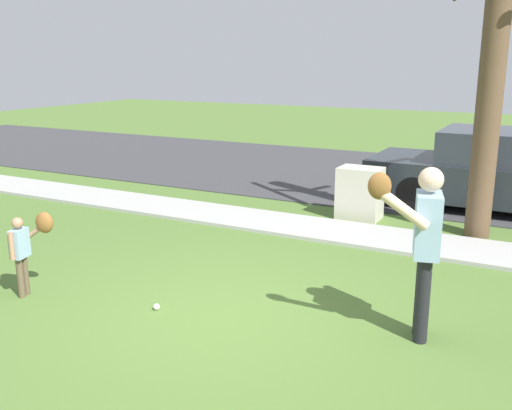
{
  "coord_description": "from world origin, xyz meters",
  "views": [
    {
      "loc": [
        3.15,
        -5.06,
        2.78
      ],
      "look_at": [
        -0.13,
        1.17,
        1.0
      ],
      "focal_mm": 40.65,
      "sensor_mm": 36.0,
      "label": 1
    }
  ],
  "objects_px": {
    "person_adult": "(423,236)",
    "parked_pickup_dark": "(508,175)",
    "person_child": "(27,242)",
    "baseball": "(156,307)",
    "utility_cabinet": "(360,193)",
    "street_tree_near": "(495,47)"
  },
  "relations": [
    {
      "from": "person_adult",
      "to": "baseball",
      "type": "relative_size",
      "value": 24.03
    },
    {
      "from": "person_child",
      "to": "street_tree_near",
      "type": "height_order",
      "value": "street_tree_near"
    },
    {
      "from": "person_child",
      "to": "parked_pickup_dark",
      "type": "bearing_deg",
      "value": 42.28
    },
    {
      "from": "person_child",
      "to": "street_tree_near",
      "type": "distance_m",
      "value": 7.1
    },
    {
      "from": "person_child",
      "to": "parked_pickup_dark",
      "type": "xyz_separation_m",
      "value": [
        4.67,
        7.06,
        0.01
      ]
    },
    {
      "from": "person_child",
      "to": "baseball",
      "type": "relative_size",
      "value": 13.88
    },
    {
      "from": "baseball",
      "to": "utility_cabinet",
      "type": "bearing_deg",
      "value": 80.44
    },
    {
      "from": "utility_cabinet",
      "to": "street_tree_near",
      "type": "relative_size",
      "value": 0.17
    },
    {
      "from": "person_child",
      "to": "street_tree_near",
      "type": "bearing_deg",
      "value": 34.55
    },
    {
      "from": "baseball",
      "to": "parked_pickup_dark",
      "type": "xyz_separation_m",
      "value": [
        3.08,
        6.71,
        0.64
      ]
    },
    {
      "from": "person_adult",
      "to": "baseball",
      "type": "bearing_deg",
      "value": -0.17
    },
    {
      "from": "baseball",
      "to": "street_tree_near",
      "type": "distance_m",
      "value": 6.21
    },
    {
      "from": "street_tree_near",
      "to": "parked_pickup_dark",
      "type": "relative_size",
      "value": 1.07
    },
    {
      "from": "person_child",
      "to": "baseball",
      "type": "bearing_deg",
      "value": -1.65
    },
    {
      "from": "street_tree_near",
      "to": "utility_cabinet",
      "type": "bearing_deg",
      "value": 175.97
    },
    {
      "from": "baseball",
      "to": "parked_pickup_dark",
      "type": "height_order",
      "value": "parked_pickup_dark"
    },
    {
      "from": "person_adult",
      "to": "baseball",
      "type": "xyz_separation_m",
      "value": [
        -2.77,
        -0.69,
        -1.05
      ]
    },
    {
      "from": "utility_cabinet",
      "to": "street_tree_near",
      "type": "height_order",
      "value": "street_tree_near"
    },
    {
      "from": "parked_pickup_dark",
      "to": "baseball",
      "type": "bearing_deg",
      "value": -114.64
    },
    {
      "from": "utility_cabinet",
      "to": "baseball",
      "type": "bearing_deg",
      "value": -99.56
    },
    {
      "from": "person_adult",
      "to": "parked_pickup_dark",
      "type": "xyz_separation_m",
      "value": [
        0.31,
        6.01,
        -0.42
      ]
    },
    {
      "from": "person_adult",
      "to": "baseball",
      "type": "distance_m",
      "value": 3.04
    }
  ]
}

